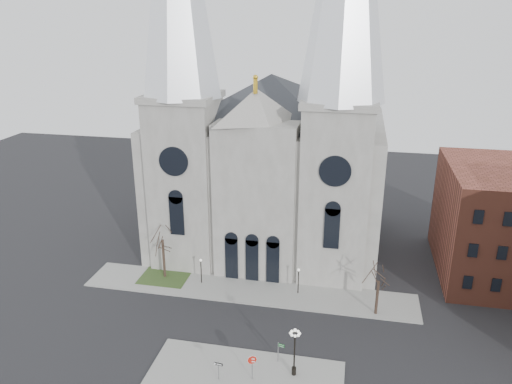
% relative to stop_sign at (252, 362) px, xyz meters
% --- Properties ---
extents(ground, '(160.00, 160.00, 0.00)m').
position_rel_stop_sign_xyz_m(ground, '(-3.75, 4.09, -1.98)').
color(ground, black).
rests_on(ground, ground).
extents(sidewalk_far, '(40.00, 6.00, 0.14)m').
position_rel_stop_sign_xyz_m(sidewalk_far, '(-3.75, 15.09, -1.91)').
color(sidewalk_far, gray).
rests_on(sidewalk_far, ground).
extents(grass_patch, '(6.00, 5.00, 0.18)m').
position_rel_stop_sign_xyz_m(grass_patch, '(-14.75, 16.09, -1.89)').
color(grass_patch, '#2D461E').
rests_on(grass_patch, ground).
extents(cathedral, '(33.00, 26.66, 54.00)m').
position_rel_stop_sign_xyz_m(cathedral, '(-3.75, 26.95, 16.50)').
color(cathedral, gray).
rests_on(cathedral, ground).
extents(bg_building_brick, '(14.00, 18.00, 14.00)m').
position_rel_stop_sign_xyz_m(bg_building_brick, '(26.25, 26.09, 5.02)').
color(bg_building_brick, brown).
rests_on(bg_building_brick, ground).
extents(tree_left, '(3.20, 3.20, 7.50)m').
position_rel_stop_sign_xyz_m(tree_left, '(-14.75, 16.09, 3.60)').
color(tree_left, black).
rests_on(tree_left, ground).
extents(tree_right, '(3.20, 3.20, 6.00)m').
position_rel_stop_sign_xyz_m(tree_right, '(11.25, 13.09, 2.49)').
color(tree_right, black).
rests_on(tree_right, ground).
extents(ped_lamp_left, '(0.32, 0.32, 3.26)m').
position_rel_stop_sign_xyz_m(ped_lamp_left, '(-9.75, 15.59, 0.35)').
color(ped_lamp_left, black).
rests_on(ped_lamp_left, sidewalk_far).
extents(ped_lamp_right, '(0.32, 0.32, 3.26)m').
position_rel_stop_sign_xyz_m(ped_lamp_right, '(2.25, 15.59, 0.35)').
color(ped_lamp_right, black).
rests_on(ped_lamp_right, sidewalk_far).
extents(stop_sign, '(0.94, 0.10, 2.59)m').
position_rel_stop_sign_xyz_m(stop_sign, '(0.00, 0.00, 0.00)').
color(stop_sign, slate).
rests_on(stop_sign, sidewalk_near).
extents(globe_lamp, '(1.22, 1.22, 4.99)m').
position_rel_stop_sign_xyz_m(globe_lamp, '(3.64, 1.38, 1.29)').
color(globe_lamp, black).
rests_on(globe_lamp, sidewalk_near).
extents(one_way_sign, '(0.85, 0.12, 1.93)m').
position_rel_stop_sign_xyz_m(one_way_sign, '(-2.98, -0.66, -0.51)').
color(one_way_sign, slate).
rests_on(one_way_sign, sidewalk_near).
extents(street_name_sign, '(0.69, 0.20, 2.18)m').
position_rel_stop_sign_xyz_m(street_name_sign, '(1.99, 2.86, -0.55)').
color(street_name_sign, slate).
rests_on(street_name_sign, sidewalk_near).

